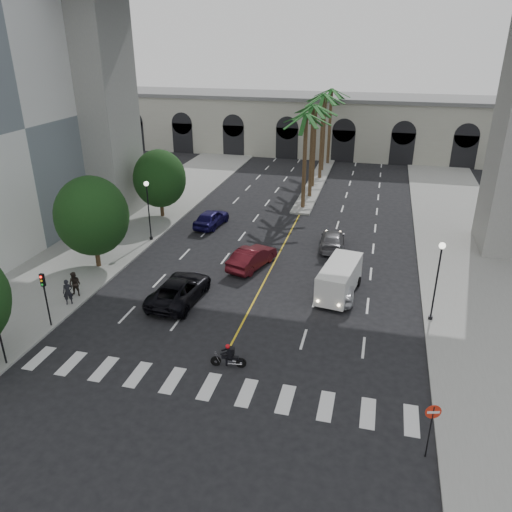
{
  "coord_description": "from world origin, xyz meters",
  "views": [
    {
      "loc": [
        7.41,
        -20.91,
        16.51
      ],
      "look_at": [
        0.59,
        6.0,
        4.17
      ],
      "focal_mm": 35.0,
      "sensor_mm": 36.0,
      "label": 1
    }
  ],
  "objects_px": {
    "pedestrian_b": "(75,284)",
    "car_c": "(180,289)",
    "car_b": "(252,257)",
    "car_e": "(211,218)",
    "traffic_signal_far": "(45,291)",
    "cargo_van": "(339,279)",
    "car_d": "(332,240)",
    "motorcycle_rider": "(229,357)",
    "do_not_enter_sign": "(432,420)",
    "lamp_post_left_far": "(148,206)",
    "pedestrian_a": "(68,292)",
    "lamp_post_right": "(437,275)",
    "car_a": "(340,284)"
  },
  "relations": [
    {
      "from": "lamp_post_left_far",
      "to": "car_c",
      "type": "height_order",
      "value": "lamp_post_left_far"
    },
    {
      "from": "car_d",
      "to": "cargo_van",
      "type": "distance_m",
      "value": 8.47
    },
    {
      "from": "lamp_post_right",
      "to": "car_e",
      "type": "relative_size",
      "value": 1.13
    },
    {
      "from": "car_b",
      "to": "cargo_van",
      "type": "height_order",
      "value": "cargo_van"
    },
    {
      "from": "lamp_post_right",
      "to": "car_a",
      "type": "height_order",
      "value": "lamp_post_right"
    },
    {
      "from": "cargo_van",
      "to": "pedestrian_a",
      "type": "relative_size",
      "value": 3.23
    },
    {
      "from": "car_e",
      "to": "cargo_van",
      "type": "distance_m",
      "value": 16.83
    },
    {
      "from": "lamp_post_left_far",
      "to": "car_b",
      "type": "relative_size",
      "value": 1.07
    },
    {
      "from": "traffic_signal_far",
      "to": "car_e",
      "type": "height_order",
      "value": "traffic_signal_far"
    },
    {
      "from": "traffic_signal_far",
      "to": "cargo_van",
      "type": "relative_size",
      "value": 0.65
    },
    {
      "from": "lamp_post_left_far",
      "to": "car_c",
      "type": "relative_size",
      "value": 0.9
    },
    {
      "from": "car_a",
      "to": "car_d",
      "type": "relative_size",
      "value": 1.03
    },
    {
      "from": "car_c",
      "to": "car_a",
      "type": "bearing_deg",
      "value": -159.06
    },
    {
      "from": "car_c",
      "to": "car_d",
      "type": "relative_size",
      "value": 1.22
    },
    {
      "from": "car_b",
      "to": "do_not_enter_sign",
      "type": "relative_size",
      "value": 1.8
    },
    {
      "from": "pedestrian_b",
      "to": "do_not_enter_sign",
      "type": "xyz_separation_m",
      "value": [
        22.41,
        -8.88,
        0.98
      ]
    },
    {
      "from": "car_e",
      "to": "do_not_enter_sign",
      "type": "bearing_deg",
      "value": 133.61
    },
    {
      "from": "car_c",
      "to": "motorcycle_rider",
      "type": "bearing_deg",
      "value": 133.65
    },
    {
      "from": "car_a",
      "to": "car_d",
      "type": "distance_m",
      "value": 8.43
    },
    {
      "from": "motorcycle_rider",
      "to": "pedestrian_b",
      "type": "relative_size",
      "value": 1.13
    },
    {
      "from": "car_d",
      "to": "car_e",
      "type": "distance_m",
      "value": 11.83
    },
    {
      "from": "car_a",
      "to": "car_c",
      "type": "height_order",
      "value": "car_a"
    },
    {
      "from": "motorcycle_rider",
      "to": "do_not_enter_sign",
      "type": "height_order",
      "value": "do_not_enter_sign"
    },
    {
      "from": "car_a",
      "to": "pedestrian_a",
      "type": "height_order",
      "value": "pedestrian_a"
    },
    {
      "from": "traffic_signal_far",
      "to": "lamp_post_right",
      "type": "bearing_deg",
      "value": 15.98
    },
    {
      "from": "car_d",
      "to": "pedestrian_a",
      "type": "bearing_deg",
      "value": 38.0
    },
    {
      "from": "lamp_post_right",
      "to": "traffic_signal_far",
      "type": "distance_m",
      "value": 23.62
    },
    {
      "from": "car_a",
      "to": "cargo_van",
      "type": "xyz_separation_m",
      "value": [
        -0.11,
        -0.04,
        0.42
      ]
    },
    {
      "from": "lamp_post_left_far",
      "to": "car_c",
      "type": "bearing_deg",
      "value": -55.17
    },
    {
      "from": "lamp_post_right",
      "to": "traffic_signal_far",
      "type": "relative_size",
      "value": 1.47
    },
    {
      "from": "car_b",
      "to": "car_e",
      "type": "relative_size",
      "value": 1.05
    },
    {
      "from": "lamp_post_left_far",
      "to": "motorcycle_rider",
      "type": "bearing_deg",
      "value": -52.63
    },
    {
      "from": "traffic_signal_far",
      "to": "car_d",
      "type": "relative_size",
      "value": 0.75
    },
    {
      "from": "motorcycle_rider",
      "to": "do_not_enter_sign",
      "type": "distance_m",
      "value": 10.83
    },
    {
      "from": "traffic_signal_far",
      "to": "pedestrian_a",
      "type": "height_order",
      "value": "traffic_signal_far"
    },
    {
      "from": "traffic_signal_far",
      "to": "car_d",
      "type": "height_order",
      "value": "traffic_signal_far"
    },
    {
      "from": "traffic_signal_far",
      "to": "motorcycle_rider",
      "type": "distance_m",
      "value": 12.03
    },
    {
      "from": "car_b",
      "to": "pedestrian_a",
      "type": "xyz_separation_m",
      "value": [
        -10.23,
        -8.82,
        0.2
      ]
    },
    {
      "from": "lamp_post_left_far",
      "to": "car_d",
      "type": "bearing_deg",
      "value": 8.65
    },
    {
      "from": "pedestrian_b",
      "to": "car_c",
      "type": "bearing_deg",
      "value": 8.64
    },
    {
      "from": "lamp_post_left_far",
      "to": "pedestrian_a",
      "type": "distance_m",
      "value": 12.06
    },
    {
      "from": "motorcycle_rider",
      "to": "cargo_van",
      "type": "distance_m",
      "value": 10.83
    },
    {
      "from": "lamp_post_right",
      "to": "car_a",
      "type": "bearing_deg",
      "value": 160.68
    },
    {
      "from": "traffic_signal_far",
      "to": "car_d",
      "type": "distance_m",
      "value": 22.89
    },
    {
      "from": "lamp_post_right",
      "to": "do_not_enter_sign",
      "type": "relative_size",
      "value": 1.94
    },
    {
      "from": "car_c",
      "to": "pedestrian_b",
      "type": "height_order",
      "value": "pedestrian_b"
    },
    {
      "from": "car_c",
      "to": "pedestrian_b",
      "type": "xyz_separation_m",
      "value": [
        -7.03,
        -1.37,
        0.19
      ]
    },
    {
      "from": "lamp_post_left_far",
      "to": "pedestrian_b",
      "type": "distance_m",
      "value": 10.98
    },
    {
      "from": "traffic_signal_far",
      "to": "motorcycle_rider",
      "type": "bearing_deg",
      "value": -5.41
    },
    {
      "from": "car_a",
      "to": "cargo_van",
      "type": "distance_m",
      "value": 0.43
    }
  ]
}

